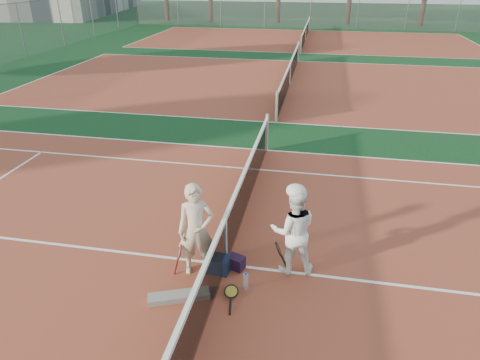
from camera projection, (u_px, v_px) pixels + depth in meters
The scene contains 17 objects.
ground at pixel (226, 265), 7.72m from camera, with size 130.00×130.00×0.00m, color black.
court_main at pixel (226, 265), 7.72m from camera, with size 23.77×10.97×0.01m, color brown.
court_far_a at pixel (290, 84), 19.58m from camera, with size 23.77×10.97×0.01m, color brown.
court_far_b at pixel (305, 40), 31.45m from camera, with size 23.77×10.97×0.01m, color brown.
net_main at pixel (226, 241), 7.49m from camera, with size 0.10×10.98×1.02m, color black, non-canonical shape.
net_far_a at pixel (290, 73), 19.36m from camera, with size 0.10×10.98×1.02m, color black, non-canonical shape.
net_far_b at pixel (306, 33), 31.22m from camera, with size 0.10×10.98×1.02m, color black, non-canonical shape.
fence_back at pixel (311, 10), 36.93m from camera, with size 32.00×0.06×3.00m, color slate, non-canonical shape.
player_a at pixel (196, 230), 7.21m from camera, with size 0.62×0.40×1.69m, color beige.
player_b at pixel (293, 231), 7.25m from camera, with size 0.79×0.61×1.62m, color white.
racket_red at pixel (180, 260), 7.37m from camera, with size 0.18×0.27×0.59m, color maroon, non-canonical shape.
racket_black_held at pixel (278, 257), 7.47m from camera, with size 0.26×0.27×0.57m, color black, non-canonical shape.
racket_spare at pixel (231, 292), 6.98m from camera, with size 0.60×0.27×0.11m, color black, non-canonical shape.
sports_bag_navy at pixel (218, 264), 7.48m from camera, with size 0.39×0.27×0.31m, color black.
sports_bag_purple at pixel (236, 262), 7.58m from camera, with size 0.30×0.21×0.24m, color black.
net_cover_canvas at pixel (179, 296), 6.90m from camera, with size 0.99×0.23×0.10m, color slate.
water_bottle at pixel (246, 282), 7.08m from camera, with size 0.09×0.09×0.30m, color #AEC4DD.
Camera 1 is at (1.41, -6.06, 4.82)m, focal length 32.00 mm.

